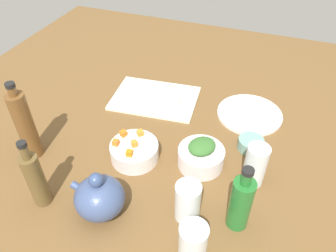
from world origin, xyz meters
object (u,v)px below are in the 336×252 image
object	(u,v)px
bowl_carrots	(135,152)
bowl_small_side	(251,144)
plate_tofu	(250,114)
drinking_glass_1	(255,165)
bottle_1	(241,203)
teapot	(99,197)
bottle_2	(36,179)
cutting_board	(155,98)
bowl_greens	(201,157)
drinking_glass_0	(188,202)
drinking_glass_2	(193,241)
bottle_0	(25,125)

from	to	relation	value
bowl_carrots	bowl_small_side	xyz separation A→B (cm)	(-33.85, -17.17, -0.92)
plate_tofu	drinking_glass_1	size ratio (longest dim) A/B	1.76
bottle_1	teapot	bearing A→B (deg)	14.31
bottle_1	bottle_2	xyz separation A→B (cm)	(52.34, 11.63, 0.64)
cutting_board	bowl_greens	size ratio (longest dim) A/B	2.28
bowl_carrots	drinking_glass_0	distance (cm)	26.69
bottle_2	bowl_greens	bearing A→B (deg)	-142.80
bowl_carrots	teapot	xyz separation A→B (cm)	(0.15, 21.34, 3.04)
plate_tofu	bowl_small_side	size ratio (longest dim) A/B	2.86
bottle_1	bowl_greens	bearing A→B (deg)	-49.11
drinking_glass_1	drinking_glass_2	world-z (taller)	drinking_glass_1
bowl_greens	drinking_glass_2	size ratio (longest dim) A/B	1.35
cutting_board	bowl_greens	world-z (taller)	bowl_greens
cutting_board	bowl_greens	xyz separation A→B (cm)	(-26.32, 27.27, 2.58)
bottle_1	bottle_2	world-z (taller)	bottle_2
bottle_2	drinking_glass_0	world-z (taller)	bottle_2
drinking_glass_0	bottle_0	bearing A→B (deg)	-5.73
bowl_greens	bottle_1	world-z (taller)	bottle_1
bowl_greens	plate_tofu	bearing A→B (deg)	-109.26
drinking_glass_1	bowl_small_side	bearing A→B (deg)	-78.54
plate_tofu	bottle_2	size ratio (longest dim) A/B	1.06
bowl_greens	bowl_small_side	bearing A→B (deg)	-136.92
bottle_0	drinking_glass_1	world-z (taller)	bottle_0
bottle_0	drinking_glass_0	distance (cm)	54.08
bowl_small_side	bottle_2	distance (cm)	66.03
bowl_greens	drinking_glass_1	size ratio (longest dim) A/B	1.05
bowl_greens	drinking_glass_1	distance (cm)	16.68
bowl_greens	bottle_0	bearing A→B (deg)	15.02
bottle_0	bottle_2	size ratio (longest dim) A/B	1.20
bowl_small_side	bottle_1	distance (cm)	30.31
bowl_small_side	drinking_glass_2	bearing A→B (deg)	80.11
cutting_board	bowl_carrots	distance (cm)	32.49
drinking_glass_1	bottle_2	bearing A→B (deg)	27.00
plate_tofu	drinking_glass_2	world-z (taller)	drinking_glass_2
plate_tofu	bowl_greens	size ratio (longest dim) A/B	1.67
drinking_glass_2	cutting_board	bearing A→B (deg)	-60.09
drinking_glass_0	bottle_2	bearing A→B (deg)	13.32
plate_tofu	teapot	bearing A→B (deg)	60.96
bowl_carrots	bottle_1	bearing A→B (deg)	160.60
cutting_board	bowl_small_side	size ratio (longest dim) A/B	3.91
bottle_2	drinking_glass_2	bearing A→B (deg)	179.20
teapot	drinking_glass_0	distance (cm)	23.22
bottle_0	cutting_board	bearing A→B (deg)	-121.74
cutting_board	plate_tofu	world-z (taller)	plate_tofu
bottle_1	drinking_glass_0	distance (cm)	13.49
bottle_1	bottle_2	bearing A→B (deg)	12.53
plate_tofu	drinking_glass_2	bearing A→B (deg)	85.85
bowl_greens	cutting_board	bearing A→B (deg)	-46.01
drinking_glass_1	drinking_glass_2	xyz separation A→B (cm)	(10.06, 28.06, -1.50)
cutting_board	drinking_glass_1	size ratio (longest dim) A/B	2.40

